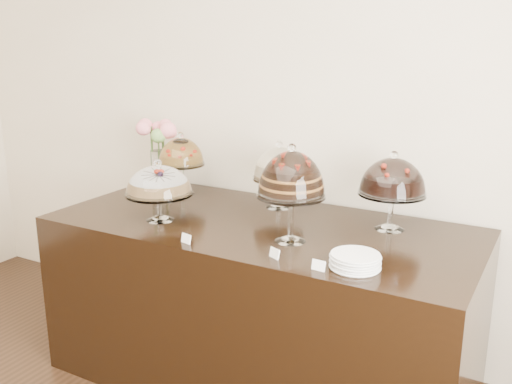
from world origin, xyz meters
The scene contains 12 objects.
wall_back centered at (0.00, 3.00, 1.50)m, with size 5.00×0.04×3.00m, color beige.
display_counter centered at (0.21, 2.45, 0.45)m, with size 2.20×1.00×0.90m, color black.
cake_stand_sugar_sponge centered at (-0.28, 2.24, 1.10)m, with size 0.35×0.35×0.33m.
cake_stand_choco_layer centered at (0.45, 2.29, 1.21)m, with size 0.32×0.32×0.47m.
cake_stand_cheesecake centered at (0.15, 2.76, 1.14)m, with size 0.29×0.29×0.38m.
cake_stand_dark_choco centered at (0.81, 2.69, 1.16)m, with size 0.33×0.33×0.40m.
cake_stand_fruit_tart centered at (-0.49, 2.72, 1.15)m, with size 0.28×0.28×0.38m.
flower_vase centered at (-0.72, 2.79, 1.18)m, with size 0.29×0.21×0.43m.
plate_stack centered at (0.83, 2.13, 0.93)m, with size 0.21×0.21×0.06m.
price_card_left centered at (0.04, 2.02, 0.92)m, with size 0.06×0.01×0.04m, color white.
price_card_right centered at (0.71, 2.03, 0.92)m, with size 0.06×0.01×0.04m, color white.
price_card_extra centered at (0.49, 2.06, 0.92)m, with size 0.06×0.01×0.04m, color white.
Camera 1 is at (1.55, 0.00, 1.83)m, focal length 40.00 mm.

